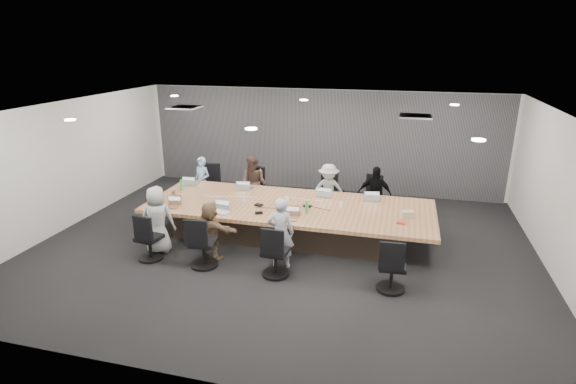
% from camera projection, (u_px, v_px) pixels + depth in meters
% --- Properties ---
extents(floor, '(10.00, 8.00, 0.00)m').
position_uv_depth(floor, '(283.00, 246.00, 9.27)').
color(floor, black).
rests_on(floor, ground).
extents(ceiling, '(10.00, 8.00, 0.00)m').
position_uv_depth(ceiling, '(283.00, 110.00, 8.38)').
color(ceiling, white).
rests_on(ceiling, wall_back).
extents(wall_back, '(10.00, 0.00, 2.80)m').
position_uv_depth(wall_back, '(321.00, 140.00, 12.50)').
color(wall_back, silver).
rests_on(wall_back, ground).
extents(wall_front, '(10.00, 0.00, 2.80)m').
position_uv_depth(wall_front, '(192.00, 281.00, 5.16)').
color(wall_front, silver).
rests_on(wall_front, ground).
extents(wall_left, '(0.00, 8.00, 2.80)m').
position_uv_depth(wall_left, '(67.00, 165.00, 10.02)').
color(wall_left, silver).
rests_on(wall_left, ground).
extents(wall_right, '(0.00, 8.00, 2.80)m').
position_uv_depth(wall_right, '(566.00, 203.00, 7.63)').
color(wall_right, silver).
rests_on(wall_right, ground).
extents(curtain, '(9.80, 0.04, 2.80)m').
position_uv_depth(curtain, '(320.00, 141.00, 12.42)').
color(curtain, '#505055').
rests_on(curtain, ground).
extents(conference_table, '(6.00, 2.20, 0.74)m').
position_uv_depth(conference_table, '(289.00, 219.00, 9.60)').
color(conference_table, '#372B21').
rests_on(conference_table, ground).
extents(chair_0, '(0.60, 0.60, 0.74)m').
position_uv_depth(chair_0, '(209.00, 187.00, 11.80)').
color(chair_0, black).
rests_on(chair_0, ground).
extents(chair_1, '(0.66, 0.66, 0.77)m').
position_uv_depth(chair_1, '(258.00, 191.00, 11.47)').
color(chair_1, black).
rests_on(chair_1, ground).
extents(chair_2, '(0.72, 0.72, 0.84)m').
position_uv_depth(chair_2, '(330.00, 196.00, 11.01)').
color(chair_2, black).
rests_on(chair_2, ground).
extents(chair_3, '(0.61, 0.61, 0.75)m').
position_uv_depth(chair_3, '(375.00, 201.00, 10.77)').
color(chair_3, black).
rests_on(chair_3, ground).
extents(chair_4, '(0.57, 0.57, 0.74)m').
position_uv_depth(chair_4, '(150.00, 241.00, 8.61)').
color(chair_4, black).
rests_on(chair_4, ground).
extents(chair_5, '(0.61, 0.61, 0.81)m').
position_uv_depth(chair_5, '(203.00, 246.00, 8.33)').
color(chair_5, black).
rests_on(chair_5, ground).
extents(chair_6, '(0.54, 0.54, 0.77)m').
position_uv_depth(chair_6, '(275.00, 256.00, 8.01)').
color(chair_6, black).
rests_on(chair_6, ground).
extents(chair_7, '(0.55, 0.55, 0.76)m').
position_uv_depth(chair_7, '(392.00, 270.00, 7.52)').
color(chair_7, black).
rests_on(chair_7, ground).
extents(person_0, '(0.52, 0.41, 1.27)m').
position_uv_depth(person_0, '(202.00, 182.00, 11.40)').
color(person_0, '#89ADD1').
rests_on(person_0, ground).
extents(laptop_0, '(0.33, 0.24, 0.02)m').
position_uv_depth(laptop_0, '(192.00, 184.00, 10.86)').
color(laptop_0, '#B2B2B7').
rests_on(laptop_0, conference_table).
extents(person_1, '(0.75, 0.62, 1.39)m').
position_uv_depth(person_1, '(254.00, 183.00, 11.05)').
color(person_1, '#46322B').
rests_on(person_1, ground).
extents(laptop_1, '(0.35, 0.26, 0.02)m').
position_uv_depth(laptop_1, '(246.00, 188.00, 10.53)').
color(laptop_1, '#B2B2B7').
rests_on(laptop_1, conference_table).
extents(person_2, '(0.92, 0.64, 1.31)m').
position_uv_depth(person_2, '(328.00, 191.00, 10.62)').
color(person_2, '#9A9F9A').
rests_on(person_2, ground).
extents(laptop_2, '(0.38, 0.27, 0.02)m').
position_uv_depth(laptop_2, '(324.00, 195.00, 10.08)').
color(laptop_2, '#B2B2B7').
rests_on(laptop_2, conference_table).
extents(person_3, '(0.79, 0.36, 1.33)m').
position_uv_depth(person_3, '(375.00, 194.00, 10.35)').
color(person_3, black).
rests_on(person_3, ground).
extents(laptop_3, '(0.35, 0.26, 0.02)m').
position_uv_depth(laptop_3, '(373.00, 199.00, 9.82)').
color(laptop_3, '#B2B2B7').
rests_on(laptop_3, conference_table).
extents(person_4, '(0.75, 0.57, 1.36)m').
position_uv_depth(person_4, '(157.00, 220.00, 8.83)').
color(person_4, '#A3A6A3').
rests_on(person_4, ground).
extents(laptop_4, '(0.31, 0.24, 0.02)m').
position_uv_depth(laptop_4, '(171.00, 207.00, 9.32)').
color(laptop_4, '#8C6647').
rests_on(laptop_4, conference_table).
extents(person_5, '(1.12, 0.59, 1.15)m').
position_uv_depth(person_5, '(211.00, 230.00, 8.60)').
color(person_5, brown).
rests_on(person_5, ground).
extents(laptop_5, '(0.37, 0.29, 0.02)m').
position_uv_depth(laptop_5, '(221.00, 212.00, 9.05)').
color(laptop_5, '#B2B2B7').
rests_on(laptop_5, conference_table).
extents(person_6, '(0.54, 0.40, 1.36)m').
position_uv_depth(person_6, '(281.00, 233.00, 8.23)').
color(person_6, '#A2A2AF').
rests_on(person_6, ground).
extents(laptop_6, '(0.38, 0.29, 0.02)m').
position_uv_depth(laptop_6, '(288.00, 219.00, 8.71)').
color(laptop_6, '#8C6647').
rests_on(laptop_6, conference_table).
extents(bottle_green_left, '(0.09, 0.09, 0.25)m').
position_uv_depth(bottle_green_left, '(182.00, 185.00, 10.37)').
color(bottle_green_left, green).
rests_on(bottle_green_left, conference_table).
extents(bottle_green_right, '(0.08, 0.08, 0.24)m').
position_uv_depth(bottle_green_right, '(307.00, 207.00, 9.01)').
color(bottle_green_right, green).
rests_on(bottle_green_right, conference_table).
extents(bottle_clear, '(0.08, 0.08, 0.22)m').
position_uv_depth(bottle_clear, '(244.00, 198.00, 9.58)').
color(bottle_clear, silver).
rests_on(bottle_clear, conference_table).
extents(cup_white_far, '(0.08, 0.08, 0.09)m').
position_uv_depth(cup_white_far, '(287.00, 199.00, 9.68)').
color(cup_white_far, white).
rests_on(cup_white_far, conference_table).
extents(cup_white_near, '(0.10, 0.10, 0.11)m').
position_uv_depth(cup_white_near, '(341.00, 205.00, 9.32)').
color(cup_white_near, white).
rests_on(cup_white_near, conference_table).
extents(mug_brown, '(0.12, 0.12, 0.11)m').
position_uv_depth(mug_brown, '(174.00, 193.00, 10.03)').
color(mug_brown, brown).
rests_on(mug_brown, conference_table).
extents(mic_left, '(0.19, 0.16, 0.03)m').
position_uv_depth(mic_left, '(259.00, 205.00, 9.42)').
color(mic_left, black).
rests_on(mic_left, conference_table).
extents(mic_right, '(0.18, 0.13, 0.03)m').
position_uv_depth(mic_right, '(307.00, 206.00, 9.35)').
color(mic_right, black).
rests_on(mic_right, conference_table).
extents(stapler, '(0.15, 0.09, 0.06)m').
position_uv_depth(stapler, '(259.00, 213.00, 8.95)').
color(stapler, black).
rests_on(stapler, conference_table).
extents(canvas_bag, '(0.27, 0.22, 0.13)m').
position_uv_depth(canvas_bag, '(407.00, 214.00, 8.78)').
color(canvas_bag, '#BFB288').
rests_on(canvas_bag, conference_table).
extents(snack_packet, '(0.18, 0.13, 0.04)m').
position_uv_depth(snack_packet, '(401.00, 223.00, 8.49)').
color(snack_packet, red).
rests_on(snack_packet, conference_table).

